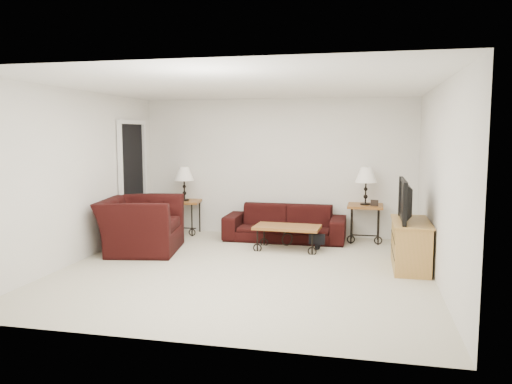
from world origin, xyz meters
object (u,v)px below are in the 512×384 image
sofa (285,223)px  television (410,200)px  side_table_right (365,223)px  backpack (318,235)px  lamp_right (366,186)px  lamp_left (184,184)px  tv_stand (410,245)px  side_table_left (185,217)px  coffee_table (287,238)px  armchair (141,225)px

sofa → television: (1.98, -1.46, 0.65)m
side_table_right → backpack: bearing=-132.2°
lamp_right → television: size_ratio=0.65×
side_table_right → lamp_left: lamp_left is taller
tv_stand → side_table_left: bearing=157.4°
side_table_left → coffee_table: 2.28m
side_table_right → lamp_left: 3.36m
side_table_right → television: television is taller
lamp_left → armchair: 1.59m
coffee_table → armchair: 2.35m
armchair → backpack: (2.74, 0.68, -0.18)m
side_table_right → armchair: size_ratio=0.49×
sofa → side_table_left: (-1.93, 0.18, 0.01)m
lamp_left → tv_stand: lamp_left is taller
sofa → backpack: bearing=-44.7°
side_table_right → armchair: 3.79m
backpack → lamp_right: bearing=38.0°
side_table_left → backpack: 2.69m
side_table_left → side_table_right: (3.30, 0.00, 0.01)m
side_table_left → lamp_left: 0.63m
side_table_right → tv_stand: size_ratio=0.58×
side_table_right → backpack: size_ratio=1.29×
sofa → television: 2.54m
lamp_right → backpack: bearing=-132.2°
coffee_table → backpack: size_ratio=2.09×
tv_stand → backpack: bearing=148.7°
sofa → coffee_table: 0.76m
lamp_left → tv_stand: 4.30m
side_table_left → coffee_table: side_table_left is taller
sofa → backpack: size_ratio=4.18×
coffee_table → armchair: armchair is taller
coffee_table → lamp_right: bearing=36.8°
side_table_right → backpack: (-0.74, -0.81, -0.07)m
lamp_left → sofa: bearing=-5.3°
sofa → side_table_left: 1.94m
sofa → side_table_left: size_ratio=3.35×
armchair → television: television is taller
sofa → television: television is taller
sofa → armchair: size_ratio=1.60×
side_table_right → coffee_table: side_table_right is taller
tv_stand → television: (-0.02, 0.00, 0.62)m
sofa → tv_stand: tv_stand is taller
sofa → lamp_left: bearing=174.7°
side_table_right → armchair: armchair is taller
lamp_left → coffee_table: lamp_left is taller
sofa → lamp_right: size_ratio=3.24×
armchair → lamp_right: bearing=-76.9°
armchair → side_table_left: bearing=-16.8°
armchair → tv_stand: armchair is taller
coffee_table → tv_stand: tv_stand is taller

